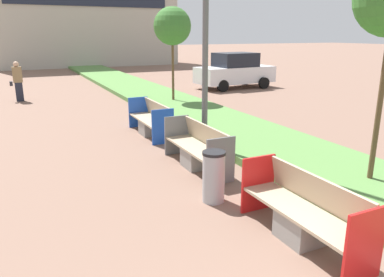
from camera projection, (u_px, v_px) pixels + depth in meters
name	position (u px, v px, depth m)	size (l,w,h in m)	color
planter_grass_strip	(186.00, 110.00, 14.01)	(2.80, 120.00, 0.18)	#568442
building_backdrop	(84.00, 7.00, 33.31)	(15.68, 5.63, 10.18)	#B2AD9E
bench_red_frame	(303.00, 216.00, 5.27)	(0.65, 2.14, 0.94)	gray
bench_grey_frame	(198.00, 151.00, 8.19)	(0.65, 2.19, 0.94)	gray
bench_blue_frame	(151.00, 122.00, 10.84)	(0.65, 2.16, 0.94)	gray
litter_bin	(214.00, 177.00, 6.48)	(0.40, 0.40, 0.91)	#9EA0A5
sapling_tree_far	(172.00, 26.00, 14.82)	(1.50, 1.50, 3.88)	brown
pedestrian_walking	(18.00, 81.00, 16.05)	(0.53, 0.24, 1.70)	#232633
parked_car_distant	(235.00, 71.00, 19.95)	(4.31, 2.04, 1.86)	silver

